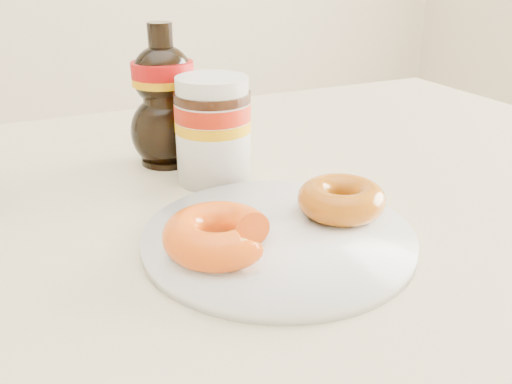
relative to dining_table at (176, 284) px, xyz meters
name	(u,v)px	position (x,y,z in m)	size (l,w,h in m)	color
dining_table	(176,284)	(0.00, 0.00, 0.00)	(1.40, 0.90, 0.75)	beige
plate	(278,237)	(0.07, -0.10, 0.09)	(0.26, 0.26, 0.01)	white
donut_bitten	(218,235)	(0.01, -0.11, 0.11)	(0.10, 0.10, 0.03)	orange
donut_whole	(341,199)	(0.15, -0.09, 0.11)	(0.09, 0.09, 0.03)	#9E450A
nutella_jar	(213,126)	(0.08, 0.08, 0.15)	(0.09, 0.09, 0.13)	white
syrup_bottle	(164,95)	(0.05, 0.16, 0.17)	(0.09, 0.08, 0.18)	black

